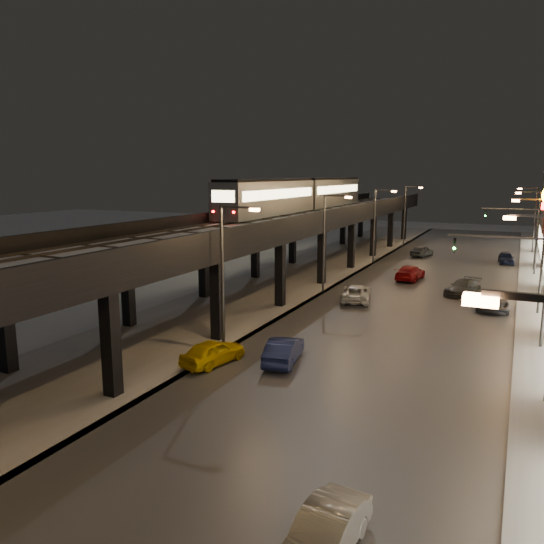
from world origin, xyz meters
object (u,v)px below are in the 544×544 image
at_px(car_onc_dark, 492,301).
at_px(car_onc_silver, 324,536).
at_px(car_mid_dark, 410,273).
at_px(car_mid_silver, 356,293).
at_px(car_far_white, 422,251).
at_px(car_near_white, 284,351).
at_px(car_onc_red, 506,258).
at_px(subway_train, 302,194).
at_px(car_taxi, 213,353).
at_px(car_onc_white, 463,288).

bearing_deg(car_onc_dark, car_onc_silver, -98.57).
height_order(car_mid_dark, car_onc_silver, car_mid_dark).
relative_size(car_mid_silver, car_far_white, 1.20).
distance_m(car_mid_silver, car_far_white, 27.98).
distance_m(car_mid_dark, car_far_white, 16.70).
distance_m(car_near_white, car_onc_red, 44.33).
bearing_deg(subway_train, car_mid_silver, -54.25).
height_order(car_taxi, car_far_white, car_far_white).
xyz_separation_m(car_taxi, car_near_white, (3.56, 1.97, 0.02)).
height_order(car_far_white, car_onc_white, car_far_white).
relative_size(car_taxi, car_near_white, 0.94).
bearing_deg(car_taxi, car_far_white, -82.12).
bearing_deg(subway_train, car_onc_white, -25.96).
relative_size(car_taxi, car_onc_red, 1.04).
bearing_deg(car_far_white, car_mid_silver, 102.70).
bearing_deg(car_taxi, car_mid_dark, -87.81).
relative_size(car_onc_dark, car_onc_red, 1.32).
distance_m(subway_train, car_onc_silver, 50.79).
distance_m(car_far_white, car_onc_white, 22.75).
height_order(car_near_white, car_onc_red, car_near_white).
xyz_separation_m(car_mid_dark, car_onc_red, (8.63, 15.33, -0.07)).
bearing_deg(car_near_white, car_taxi, 18.23).
relative_size(car_mid_silver, car_mid_dark, 0.99).
height_order(subway_train, car_taxi, subway_train).
relative_size(car_taxi, car_onc_white, 0.89).
bearing_deg(car_taxi, car_onc_silver, 145.14).
relative_size(car_mid_dark, car_onc_white, 1.10).
relative_size(car_taxi, car_onc_silver, 1.00).
bearing_deg(car_onc_red, car_onc_dark, -97.77).
xyz_separation_m(car_onc_silver, car_onc_white, (0.07, 36.78, -0.00)).
distance_m(car_taxi, car_onc_silver, 16.31).
height_order(car_mid_dark, car_onc_red, car_mid_dark).
bearing_deg(car_mid_silver, subway_train, -67.30).
relative_size(subway_train, car_far_white, 8.68).
relative_size(car_mid_dark, car_far_white, 1.21).
relative_size(subway_train, car_mid_dark, 7.19).
relative_size(subway_train, car_onc_dark, 7.04).
bearing_deg(car_mid_silver, car_onc_red, -125.53).
bearing_deg(car_onc_dark, car_onc_white, 118.04).
distance_m(subway_train, car_far_white, 18.83).
relative_size(subway_train, car_near_white, 8.33).
height_order(car_mid_dark, car_onc_white, car_mid_dark).
bearing_deg(car_onc_silver, car_near_white, 122.04).
relative_size(car_onc_silver, car_onc_red, 1.04).
bearing_deg(subway_train, car_near_white, -69.66).
relative_size(car_mid_silver, car_onc_white, 1.09).
xyz_separation_m(car_taxi, car_onc_dark, (13.79, 20.42, 0.02)).
relative_size(subway_train, car_taxi, 8.88).
relative_size(car_near_white, car_onc_silver, 1.07).
xyz_separation_m(subway_train, car_onc_dark, (22.20, -13.84, -7.72)).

